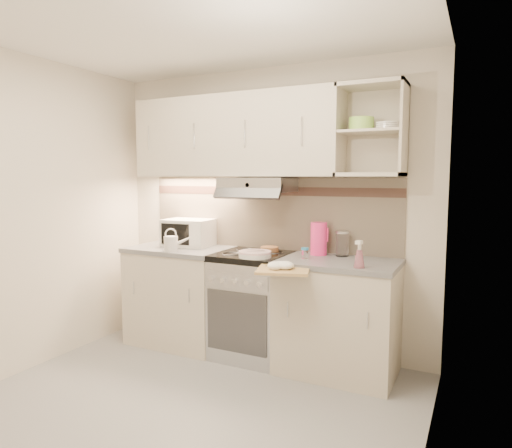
% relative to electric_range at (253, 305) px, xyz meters
% --- Properties ---
extents(ground, '(3.00, 3.00, 0.00)m').
position_rel_electric_range_xyz_m(ground, '(0.00, -1.10, -0.45)').
color(ground, gray).
rests_on(ground, ground).
extents(room_shell, '(3.04, 2.84, 2.52)m').
position_rel_electric_range_xyz_m(room_shell, '(0.00, -0.73, 1.18)').
color(room_shell, beige).
rests_on(room_shell, ground).
extents(base_cabinet_left, '(0.90, 0.60, 0.86)m').
position_rel_electric_range_xyz_m(base_cabinet_left, '(-0.75, 0.00, -0.02)').
color(base_cabinet_left, beige).
rests_on(base_cabinet_left, ground).
extents(worktop_left, '(0.92, 0.62, 0.04)m').
position_rel_electric_range_xyz_m(worktop_left, '(-0.75, 0.00, 0.43)').
color(worktop_left, slate).
rests_on(worktop_left, base_cabinet_left).
extents(base_cabinet_right, '(0.90, 0.60, 0.86)m').
position_rel_electric_range_xyz_m(base_cabinet_right, '(0.75, 0.00, -0.02)').
color(base_cabinet_right, beige).
rests_on(base_cabinet_right, ground).
extents(worktop_right, '(0.92, 0.62, 0.04)m').
position_rel_electric_range_xyz_m(worktop_right, '(0.75, 0.00, 0.43)').
color(worktop_right, slate).
rests_on(worktop_right, base_cabinet_right).
extents(electric_range, '(0.60, 0.60, 0.90)m').
position_rel_electric_range_xyz_m(electric_range, '(0.00, 0.00, 0.00)').
color(electric_range, '#B7B7BC').
rests_on(electric_range, ground).
extents(microwave, '(0.47, 0.36, 0.25)m').
position_rel_electric_range_xyz_m(microwave, '(-0.74, 0.12, 0.57)').
color(microwave, silver).
rests_on(microwave, worktop_left).
extents(watering_can, '(0.23, 0.15, 0.20)m').
position_rel_electric_range_xyz_m(watering_can, '(-0.68, -0.22, 0.52)').
color(watering_can, silver).
rests_on(watering_can, worktop_left).
extents(plate_stack, '(0.26, 0.26, 0.06)m').
position_rel_electric_range_xyz_m(plate_stack, '(0.10, -0.17, 0.47)').
color(plate_stack, silver).
rests_on(plate_stack, electric_range).
extents(bread_loaf, '(0.15, 0.15, 0.04)m').
position_rel_electric_range_xyz_m(bread_loaf, '(0.08, 0.16, 0.47)').
color(bread_loaf, olive).
rests_on(bread_loaf, electric_range).
extents(pink_pitcher, '(0.15, 0.14, 0.27)m').
position_rel_electric_range_xyz_m(pink_pitcher, '(0.53, 0.17, 0.59)').
color(pink_pitcher, '#FF2C7E').
rests_on(pink_pitcher, worktop_right).
extents(glass_jar, '(0.11, 0.11, 0.21)m').
position_rel_electric_range_xyz_m(glass_jar, '(0.72, 0.20, 0.55)').
color(glass_jar, silver).
rests_on(glass_jar, worktop_right).
extents(spice_jar, '(0.06, 0.06, 0.09)m').
position_rel_electric_range_xyz_m(spice_jar, '(0.48, -0.04, 0.49)').
color(spice_jar, white).
rests_on(spice_jar, worktop_right).
extents(spray_bottle, '(0.08, 0.08, 0.21)m').
position_rel_electric_range_xyz_m(spray_bottle, '(0.96, -0.22, 0.53)').
color(spray_bottle, pink).
rests_on(spray_bottle, worktop_right).
extents(cutting_board, '(0.45, 0.43, 0.02)m').
position_rel_electric_range_xyz_m(cutting_board, '(0.45, -0.39, 0.42)').
color(cutting_board, tan).
rests_on(cutting_board, base_cabinet_right).
extents(dish_towel, '(0.27, 0.24, 0.06)m').
position_rel_electric_range_xyz_m(dish_towel, '(0.45, -0.41, 0.46)').
color(dish_towel, silver).
rests_on(dish_towel, cutting_board).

